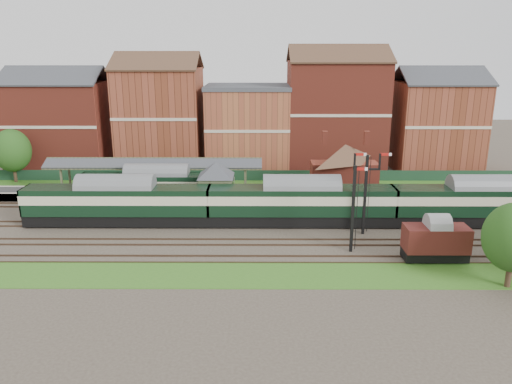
{
  "coord_description": "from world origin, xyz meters",
  "views": [
    {
      "loc": [
        1.6,
        -49.11,
        17.8
      ],
      "look_at": [
        1.34,
        2.0,
        3.0
      ],
      "focal_mm": 35.0,
      "sensor_mm": 36.0,
      "label": 1
    }
  ],
  "objects_px": {
    "platform_railcar": "(158,186)",
    "goods_van_a": "(436,240)",
    "semaphore_bracket": "(366,189)",
    "signal_box": "(216,187)",
    "dmu_train": "(301,202)"
  },
  "relations": [
    {
      "from": "signal_box",
      "to": "dmu_train",
      "type": "relative_size",
      "value": 0.11
    },
    {
      "from": "semaphore_bracket",
      "to": "goods_van_a",
      "type": "relative_size",
      "value": 1.51
    },
    {
      "from": "semaphore_bracket",
      "to": "dmu_train",
      "type": "xyz_separation_m",
      "value": [
        -6.02,
        2.5,
        -2.07
      ]
    },
    {
      "from": "signal_box",
      "to": "semaphore_bracket",
      "type": "height_order",
      "value": "semaphore_bracket"
    },
    {
      "from": "platform_railcar",
      "to": "dmu_train",
      "type": "bearing_deg",
      "value": -21.97
    },
    {
      "from": "signal_box",
      "to": "dmu_train",
      "type": "distance_m",
      "value": 9.61
    },
    {
      "from": "signal_box",
      "to": "semaphore_bracket",
      "type": "relative_size",
      "value": 0.73
    },
    {
      "from": "platform_railcar",
      "to": "goods_van_a",
      "type": "xyz_separation_m",
      "value": [
        26.98,
        -15.5,
        -0.51
      ]
    },
    {
      "from": "dmu_train",
      "to": "goods_van_a",
      "type": "xyz_separation_m",
      "value": [
        10.86,
        -9.0,
        -0.68
      ]
    },
    {
      "from": "signal_box",
      "to": "goods_van_a",
      "type": "height_order",
      "value": "signal_box"
    },
    {
      "from": "signal_box",
      "to": "goods_van_a",
      "type": "distance_m",
      "value": 23.39
    },
    {
      "from": "signal_box",
      "to": "goods_van_a",
      "type": "bearing_deg",
      "value": -31.64
    },
    {
      "from": "signal_box",
      "to": "platform_railcar",
      "type": "relative_size",
      "value": 0.34
    },
    {
      "from": "semaphore_bracket",
      "to": "platform_railcar",
      "type": "height_order",
      "value": "semaphore_bracket"
    },
    {
      "from": "semaphore_bracket",
      "to": "goods_van_a",
      "type": "xyz_separation_m",
      "value": [
        4.85,
        -6.5,
        -2.75
      ]
    }
  ]
}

